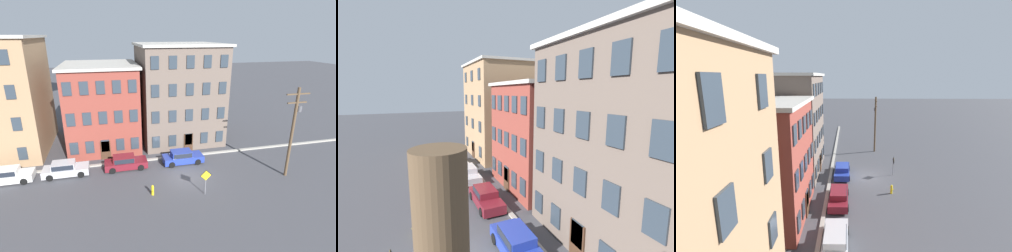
% 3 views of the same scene
% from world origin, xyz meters
% --- Properties ---
extents(ground_plane, '(200.00, 200.00, 0.00)m').
position_xyz_m(ground_plane, '(0.00, 0.00, 0.00)').
color(ground_plane, '#424247').
extents(kerb_strip, '(56.00, 0.36, 0.16)m').
position_xyz_m(kerb_strip, '(0.00, 4.50, 0.08)').
color(kerb_strip, '#9E998E').
rests_on(kerb_strip, ground_plane).
extents(apartment_midblock, '(8.78, 10.18, 10.17)m').
position_xyz_m(apartment_midblock, '(-7.66, 10.83, 5.10)').
color(apartment_midblock, brown).
rests_on(apartment_midblock, ground_plane).
extents(apartment_far, '(10.45, 10.56, 12.40)m').
position_xyz_m(apartment_far, '(2.10, 11.02, 6.22)').
color(apartment_far, '#66564C').
rests_on(apartment_far, ground_plane).
extents(car_white, '(4.40, 1.92, 1.43)m').
position_xyz_m(car_white, '(-16.85, 3.15, 0.75)').
color(car_white, silver).
rests_on(car_white, ground_plane).
extents(car_silver, '(4.40, 1.92, 1.43)m').
position_xyz_m(car_silver, '(-11.70, 3.25, 0.75)').
color(car_silver, '#B7B7BC').
rests_on(car_silver, ground_plane).
extents(car_maroon, '(4.40, 1.92, 1.43)m').
position_xyz_m(car_maroon, '(-5.73, 3.26, 0.75)').
color(car_maroon, maroon).
rests_on(car_maroon, ground_plane).
extents(car_blue, '(4.40, 1.92, 1.43)m').
position_xyz_m(car_blue, '(0.47, 3.08, 0.75)').
color(car_blue, '#233899').
rests_on(car_blue, ground_plane).
extents(caution_sign, '(1.02, 0.08, 2.41)m').
position_xyz_m(caution_sign, '(0.71, -3.23, 1.61)').
color(caution_sign, slate).
rests_on(caution_sign, ground_plane).
extents(utility_pole, '(2.40, 0.44, 8.93)m').
position_xyz_m(utility_pole, '(9.83, -1.98, 5.02)').
color(utility_pole, brown).
rests_on(utility_pole, ground_plane).
extents(fire_hydrant, '(0.24, 0.34, 0.96)m').
position_xyz_m(fire_hydrant, '(-3.82, -2.20, 0.48)').
color(fire_hydrant, yellow).
rests_on(fire_hydrant, ground_plane).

